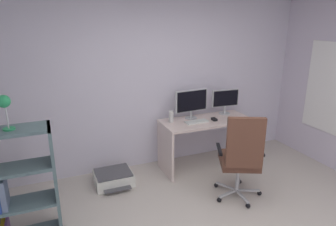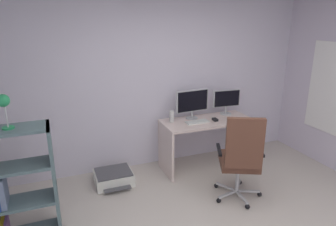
{
  "view_description": "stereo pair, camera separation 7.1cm",
  "coord_description": "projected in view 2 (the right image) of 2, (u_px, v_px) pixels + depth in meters",
  "views": [
    {
      "loc": [
        -1.44,
        -1.96,
        2.22
      ],
      "look_at": [
        -0.02,
        1.51,
        1.04
      ],
      "focal_mm": 32.47,
      "sensor_mm": 36.0,
      "label": 1
    },
    {
      "loc": [
        -1.38,
        -1.99,
        2.22
      ],
      "look_at": [
        -0.02,
        1.51,
        1.04
      ],
      "focal_mm": 32.47,
      "sensor_mm": 36.0,
      "label": 2
    }
  ],
  "objects": [
    {
      "name": "desk",
      "position": [
        207.0,
        133.0,
        4.6
      ],
      "size": [
        1.36,
        0.59,
        0.76
      ],
      "color": "beige",
      "rests_on": "ground"
    },
    {
      "name": "keyboard",
      "position": [
        197.0,
        122.0,
        4.43
      ],
      "size": [
        0.34,
        0.14,
        0.02
      ],
      "primitive_type": "cube",
      "rotation": [
        0.0,
        0.0,
        0.04
      ],
      "color": "silver",
      "rests_on": "desk"
    },
    {
      "name": "office_chair",
      "position": [
        241.0,
        156.0,
        3.67
      ],
      "size": [
        0.64,
        0.69,
        1.16
      ],
      "color": "#B7BABC",
      "rests_on": "ground"
    },
    {
      "name": "desktop_speaker",
      "position": [
        172.0,
        117.0,
        4.43
      ],
      "size": [
        0.07,
        0.07,
        0.17
      ],
      "primitive_type": "cylinder",
      "color": "silver",
      "rests_on": "desk"
    },
    {
      "name": "computer_mouse",
      "position": [
        215.0,
        120.0,
        4.51
      ],
      "size": [
        0.06,
        0.1,
        0.03
      ],
      "primitive_type": "cube",
      "rotation": [
        0.0,
        0.0,
        -0.05
      ],
      "color": "black",
      "rests_on": "desk"
    },
    {
      "name": "printer",
      "position": [
        114.0,
        177.0,
        4.23
      ],
      "size": [
        0.51,
        0.51,
        0.19
      ],
      "color": "silver",
      "rests_on": "ground"
    },
    {
      "name": "monitor_main",
      "position": [
        192.0,
        102.0,
        4.54
      ],
      "size": [
        0.54,
        0.18,
        0.44
      ],
      "color": "#B2B5B7",
      "rests_on": "desk"
    },
    {
      "name": "desk_lamp",
      "position": [
        4.0,
        104.0,
        2.79
      ],
      "size": [
        0.12,
        0.12,
        0.33
      ],
      "color": "#249354",
      "rests_on": "bookshelf"
    },
    {
      "name": "monitor_secondary",
      "position": [
        226.0,
        100.0,
        4.75
      ],
      "size": [
        0.45,
        0.18,
        0.39
      ],
      "color": "#B2B5B7",
      "rests_on": "desk"
    },
    {
      "name": "wall_back",
      "position": [
        151.0,
        85.0,
        4.55
      ],
      "size": [
        4.97,
        0.1,
        2.52
      ],
      "primitive_type": "cube",
      "color": "silver",
      "rests_on": "ground"
    }
  ]
}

